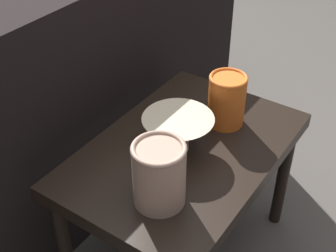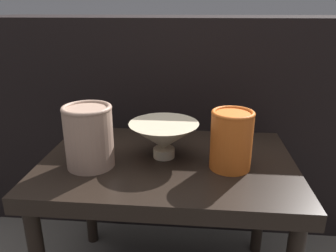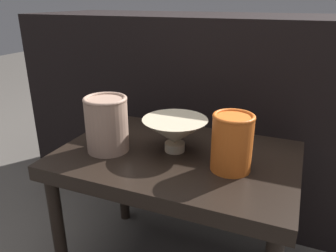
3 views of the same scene
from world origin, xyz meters
The scene contains 6 objects.
ground_plane centered at (0.00, 0.00, 0.00)m, with size 8.00×8.00×0.00m, color #4C4742.
table centered at (0.00, 0.00, 0.37)m, with size 0.64×0.43×0.42m.
couch_backdrop centered at (0.00, 0.53, 0.38)m, with size 1.58×0.50×0.76m.
bowl centered at (-0.01, 0.01, 0.48)m, with size 0.18×0.18×0.09m.
vase_textured_left centered at (-0.19, -0.05, 0.50)m, with size 0.12×0.12×0.15m.
vase_colorful_right centered at (0.15, -0.03, 0.49)m, with size 0.10×0.10×0.14m.
Camera 1 is at (-0.78, -0.48, 1.18)m, focal length 50.00 mm.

